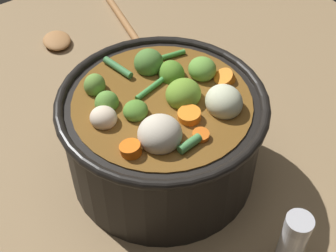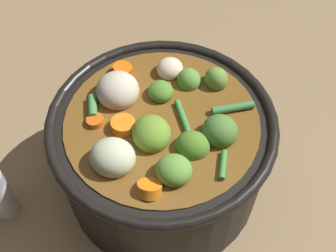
# 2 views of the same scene
# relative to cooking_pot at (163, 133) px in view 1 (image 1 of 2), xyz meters

# --- Properties ---
(ground_plane) EXTENTS (1.10, 1.10, 0.00)m
(ground_plane) POSITION_rel_cooking_pot_xyz_m (0.00, -0.00, -0.07)
(ground_plane) COLOR #8C704C
(cooking_pot) EXTENTS (0.27, 0.27, 0.16)m
(cooking_pot) POSITION_rel_cooking_pot_xyz_m (0.00, 0.00, 0.00)
(cooking_pot) COLOR black
(cooking_pot) RESTS_ON ground_plane
(wooden_spoon) EXTENTS (0.20, 0.24, 0.01)m
(wooden_spoon) POSITION_rel_cooking_pot_xyz_m (-0.08, -0.34, -0.07)
(wooden_spoon) COLOR #A26E3F
(wooden_spoon) RESTS_ON ground_plane
(salt_shaker) EXTENTS (0.03, 0.03, 0.08)m
(salt_shaker) POSITION_rel_cooking_pot_xyz_m (-0.04, 0.21, -0.03)
(salt_shaker) COLOR silver
(salt_shaker) RESTS_ON ground_plane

